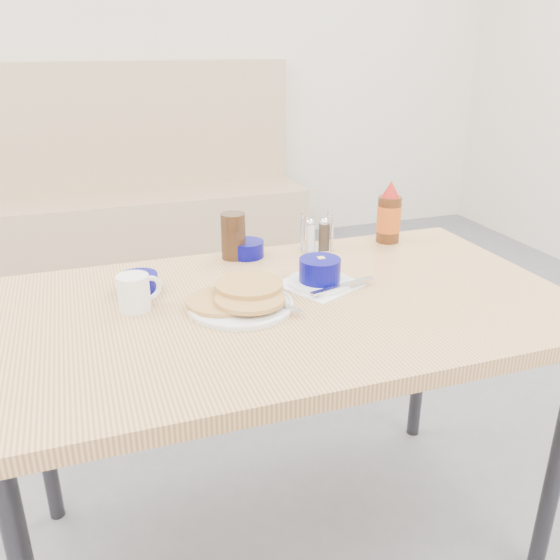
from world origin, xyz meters
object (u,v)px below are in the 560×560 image
object	(u,v)px
booth_bench	(152,206)
butter_bowl	(247,249)
condiment_caddy	(317,237)
dining_table	(284,325)
amber_tumbler	(233,236)
coffee_mug	(135,292)
grits_setting	(320,274)
syrup_bottle	(389,216)
creamer_bowl	(139,283)
pancake_plate	(241,300)

from	to	relation	value
booth_bench	butter_bowl	xyz separation A→B (m)	(0.00, -2.19, 0.43)
condiment_caddy	butter_bowl	bearing A→B (deg)	-177.74
dining_table	amber_tumbler	size ratio (longest dim) A/B	10.56
dining_table	coffee_mug	bearing A→B (deg)	167.15
booth_bench	grits_setting	bearing A→B (deg)	-87.17
coffee_mug	syrup_bottle	bearing A→B (deg)	17.26
butter_bowl	condiment_caddy	size ratio (longest dim) A/B	0.87
dining_table	creamer_bowl	xyz separation A→B (m)	(-0.32, 0.19, 0.08)
creamer_bowl	coffee_mug	bearing A→B (deg)	-100.14
butter_bowl	booth_bench	bearing A→B (deg)	90.12
dining_table	grits_setting	bearing A→B (deg)	29.31
creamer_bowl	condiment_caddy	bearing A→B (deg)	14.27
coffee_mug	amber_tumbler	size ratio (longest dim) A/B	0.81
butter_bowl	syrup_bottle	world-z (taller)	syrup_bottle
butter_bowl	dining_table	bearing A→B (deg)	-90.78
pancake_plate	condiment_caddy	size ratio (longest dim) A/B	2.14
amber_tumbler	butter_bowl	bearing A→B (deg)	0.00
pancake_plate	syrup_bottle	distance (m)	0.65
booth_bench	creamer_bowl	distance (m)	2.41
creamer_bowl	amber_tumbler	xyz separation A→B (m)	(0.29, 0.15, 0.04)
booth_bench	creamer_bowl	xyz separation A→B (m)	(-0.32, -2.35, 0.43)
butter_bowl	creamer_bowl	bearing A→B (deg)	-154.85
creamer_bowl	condiment_caddy	xyz separation A→B (m)	(0.54, 0.14, 0.02)
creamer_bowl	syrup_bottle	world-z (taller)	syrup_bottle
grits_setting	amber_tumbler	world-z (taller)	amber_tumbler
amber_tumbler	grits_setting	bearing A→B (deg)	-60.20
booth_bench	pancake_plate	world-z (taller)	booth_bench
amber_tumbler	condiment_caddy	world-z (taller)	amber_tumbler
condiment_caddy	syrup_bottle	world-z (taller)	syrup_bottle
pancake_plate	grits_setting	distance (m)	0.24
booth_bench	pancake_plate	distance (m)	2.56
pancake_plate	butter_bowl	size ratio (longest dim) A/B	2.47
coffee_mug	booth_bench	bearing A→B (deg)	82.08
butter_bowl	amber_tumbler	xyz separation A→B (m)	(-0.04, -0.00, 0.04)
pancake_plate	butter_bowl	distance (m)	0.35
booth_bench	coffee_mug	xyz separation A→B (m)	(-0.34, -2.46, 0.45)
booth_bench	condiment_caddy	xyz separation A→B (m)	(0.22, -2.21, 0.45)
pancake_plate	coffee_mug	distance (m)	0.25
dining_table	creamer_bowl	bearing A→B (deg)	149.97
booth_bench	creamer_bowl	size ratio (longest dim) A/B	19.61
creamer_bowl	butter_bowl	xyz separation A→B (m)	(0.33, 0.15, 0.00)
grits_setting	coffee_mug	bearing A→B (deg)	178.81
butter_bowl	syrup_bottle	distance (m)	0.46
grits_setting	amber_tumbler	xyz separation A→B (m)	(-0.16, 0.27, 0.04)
booth_bench	grits_setting	xyz separation A→B (m)	(0.12, -2.47, 0.44)
grits_setting	creamer_bowl	bearing A→B (deg)	165.12
dining_table	grits_setting	xyz separation A→B (m)	(0.12, 0.07, 0.09)
amber_tumbler	coffee_mug	bearing A→B (deg)	-139.62
grits_setting	butter_bowl	xyz separation A→B (m)	(-0.12, 0.27, -0.01)
grits_setting	condiment_caddy	world-z (taller)	condiment_caddy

